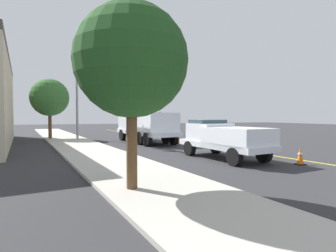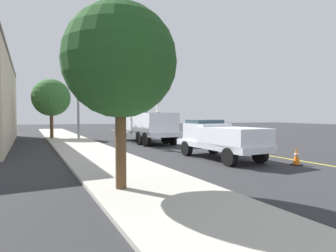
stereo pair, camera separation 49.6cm
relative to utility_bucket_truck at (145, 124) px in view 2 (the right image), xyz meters
The scene contains 13 objects.
ground 4.00m from the utility_bucket_truck, 110.38° to the right, with size 120.00×120.00×0.00m, color #2D2D30.
sidewalk_far_side 6.12m from the utility_bucket_truck, 115.78° to the left, with size 60.00×3.60×0.12m, color #B2ADA3.
lane_centre_stripe 4.00m from the utility_bucket_truck, 110.38° to the right, with size 50.00×0.16×0.01m, color yellow.
utility_bucket_truck is the anchor object (origin of this frame).
service_pickup_truck 10.32m from the utility_bucket_truck, behind, with size 5.85×2.90×2.06m.
passing_minivan 10.52m from the utility_bucket_truck, 24.85° to the right, with size 5.03×2.58×1.69m.
traffic_cone_leading 13.52m from the utility_bucket_truck, 163.10° to the right, with size 0.40×0.40×0.81m.
traffic_cone_mid_front 8.12m from the utility_bucket_truck, 155.98° to the right, with size 0.40×0.40×0.73m.
traffic_cone_mid_rear 3.21m from the utility_bucket_truck, 130.65° to the right, with size 0.40×0.40×0.82m.
traffic_cone_trailing 4.80m from the utility_bucket_truck, 17.96° to the right, with size 0.40×0.40×0.87m.
traffic_signal_mast 7.21m from the utility_bucket_truck, 60.57° to the left, with size 6.38×1.22×8.33m.
street_tree_left 15.52m from the utility_bucket_truck, 163.09° to the left, with size 3.34×3.34×5.55m.
street_tree_right 10.17m from the utility_bucket_truck, 53.31° to the left, with size 3.59×3.59×5.88m.
Camera 2 is at (-21.41, 9.17, 2.26)m, focal length 28.89 mm.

